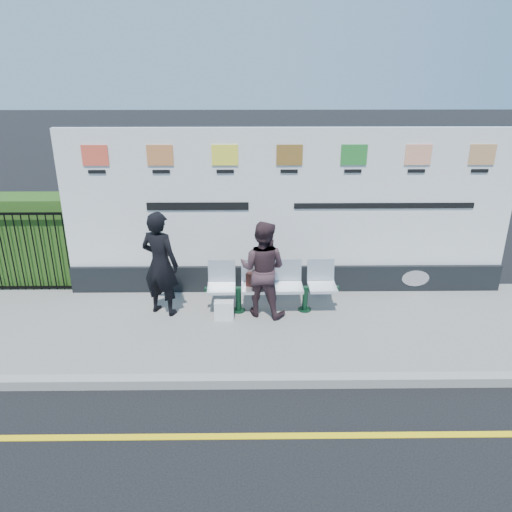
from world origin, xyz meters
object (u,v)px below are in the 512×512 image
at_px(bench, 272,298).
at_px(woman_left, 160,264).
at_px(woman_right, 263,269).
at_px(billboard, 287,223).

xyz_separation_m(bench, woman_left, (-1.87, -0.04, 0.67)).
xyz_separation_m(woman_left, woman_right, (1.70, -0.06, -0.08)).
height_order(bench, woman_right, woman_right).
bearing_deg(bench, woman_left, -179.71).
height_order(billboard, bench, billboard).
bearing_deg(bench, billboard, 70.08).
relative_size(bench, woman_right, 1.33).
bearing_deg(woman_left, billboard, -133.47).
relative_size(billboard, woman_right, 4.84).
height_order(woman_left, woman_right, woman_left).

